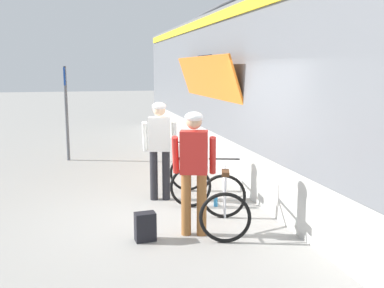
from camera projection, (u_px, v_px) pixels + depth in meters
name	position (u px, v px, depth m)	size (l,w,h in m)	color
ground_plane	(181.00, 219.00, 7.00)	(80.00, 80.00, 0.00)	gray
train_car	(318.00, 88.00, 8.43)	(3.31, 20.83, 3.88)	slate
cyclist_near_in_red	(194.00, 163.00, 6.16)	(0.66, 0.43, 1.76)	#935B2D
cyclist_far_in_white	(160.00, 142.00, 7.85)	(0.65, 0.39, 1.76)	#232328
bicycle_near_silver	(224.00, 203.00, 6.47)	(0.99, 1.23, 0.99)	black
bicycle_far_black	(189.00, 177.00, 8.02)	(0.90, 1.19, 0.99)	black
backpack_on_platform	(145.00, 227.00, 6.08)	(0.28, 0.18, 0.40)	black
water_bottle_near_the_bikes	(216.00, 201.00, 7.62)	(0.07, 0.07, 0.20)	#338CCC
platform_sign_post	(66.00, 97.00, 11.18)	(0.08, 0.70, 2.40)	#595B60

